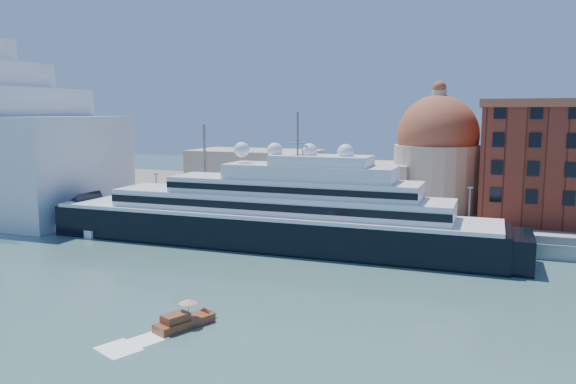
% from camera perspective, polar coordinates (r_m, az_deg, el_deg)
% --- Properties ---
extents(ground, '(400.00, 400.00, 0.00)m').
position_cam_1_polar(ground, '(76.17, -6.91, -9.38)').
color(ground, '#345B57').
rests_on(ground, ground).
extents(quay, '(180.00, 10.00, 2.50)m').
position_cam_1_polar(quay, '(106.27, 1.47, -3.63)').
color(quay, gray).
rests_on(quay, ground).
extents(land, '(260.00, 72.00, 2.00)m').
position_cam_1_polar(land, '(145.15, 6.69, -0.64)').
color(land, slate).
rests_on(land, ground).
extents(quay_fence, '(180.00, 0.10, 1.20)m').
position_cam_1_polar(quay_fence, '(101.74, 0.66, -3.09)').
color(quay_fence, slate).
rests_on(quay_fence, quay).
extents(superyacht, '(89.51, 12.41, 26.75)m').
position_cam_1_polar(superyacht, '(97.59, -3.78, -2.68)').
color(superyacht, black).
rests_on(superyacht, ground).
extents(service_barge, '(12.82, 6.61, 2.75)m').
position_cam_1_polar(service_barge, '(113.76, -20.39, -3.60)').
color(service_barge, white).
rests_on(service_barge, ground).
extents(water_taxi, '(4.71, 6.99, 3.16)m').
position_cam_1_polar(water_taxi, '(62.30, -10.62, -12.74)').
color(water_taxi, brown).
rests_on(water_taxi, ground).
extents(church, '(66.00, 18.00, 25.50)m').
position_cam_1_polar(church, '(125.79, 7.74, 2.56)').
color(church, beige).
rests_on(church, land).
extents(lamp_posts, '(120.80, 2.40, 18.00)m').
position_cam_1_polar(lamp_posts, '(108.02, -5.19, 1.15)').
color(lamp_posts, slate).
rests_on(lamp_posts, quay).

